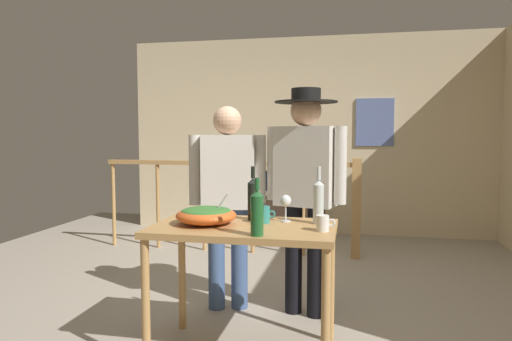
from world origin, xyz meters
name	(u,v)px	position (x,y,z in m)	size (l,w,h in m)	color
ground_plane	(273,305)	(0.00, 0.00, 0.00)	(7.41, 7.41, 0.00)	#9E9384
back_wall	(308,136)	(0.00, 2.85, 1.35)	(5.02, 0.10, 2.70)	beige
framed_picture	(375,122)	(0.90, 2.79, 1.53)	(0.49, 0.03, 0.63)	#6074B1
stair_railing	(269,194)	(-0.31, 1.57, 0.69)	(3.01, 0.10, 1.11)	#B2844C
tv_console	(280,217)	(-0.33, 2.50, 0.26)	(0.90, 0.40, 0.51)	#38281E
flat_screen_tv	(280,182)	(-0.33, 2.47, 0.74)	(0.49, 0.12, 0.37)	black
serving_table	(244,242)	(-0.03, -0.86, 0.71)	(1.12, 0.67, 0.82)	#B2844C
salad_bowl	(206,214)	(-0.27, -0.87, 0.88)	(0.38, 0.38, 0.20)	#DB5B23
wine_glass	(286,202)	(0.20, -0.68, 0.94)	(0.07, 0.07, 0.17)	silver
wine_bottle_clear	(318,201)	(0.41, -0.71, 0.97)	(0.07, 0.07, 0.36)	silver
wine_bottle_dark	(253,198)	(-0.02, -0.67, 0.96)	(0.07, 0.07, 0.35)	black
wine_bottle_green	(257,212)	(0.11, -1.13, 0.95)	(0.07, 0.07, 0.32)	#1E5628
mug_white	(323,223)	(0.45, -0.93, 0.87)	(0.11, 0.08, 0.09)	white
mug_teal	(263,215)	(0.07, -0.76, 0.87)	(0.12, 0.09, 0.11)	teal
person_standing_left	(228,190)	(-0.33, -0.13, 0.94)	(0.58, 0.32, 1.59)	#3D5684
person_standing_right	(305,179)	(0.27, -0.13, 1.04)	(0.61, 0.47, 1.72)	black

